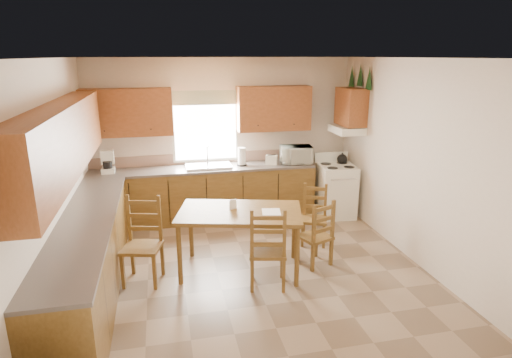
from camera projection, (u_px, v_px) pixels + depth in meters
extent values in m
plane|color=#877158|center=(250.00, 269.00, 5.68)|extent=(4.50, 4.50, 0.00)
plane|color=brown|center=(249.00, 58.00, 4.92)|extent=(4.50, 4.50, 0.00)
plane|color=beige|center=(55.00, 182.00, 4.82)|extent=(4.50, 4.50, 0.00)
plane|color=beige|center=(412.00, 161.00, 5.77)|extent=(4.50, 4.50, 0.00)
plane|color=beige|center=(223.00, 138.00, 7.41)|extent=(4.50, 4.50, 0.00)
plane|color=beige|center=(311.00, 247.00, 3.19)|extent=(4.50, 4.50, 0.00)
cube|color=brown|center=(205.00, 194.00, 7.30)|extent=(3.75, 0.60, 0.88)
cube|color=brown|center=(90.00, 259.00, 5.00)|extent=(0.60, 3.60, 0.88)
cube|color=#564E49|center=(204.00, 168.00, 7.17)|extent=(3.75, 0.63, 0.04)
cube|color=#564E49|center=(85.00, 222.00, 4.87)|extent=(0.63, 3.60, 0.04)
cube|color=#91705E|center=(202.00, 158.00, 7.41)|extent=(3.75, 0.01, 0.18)
cube|color=brown|center=(127.00, 112.00, 6.79)|extent=(1.41, 0.33, 0.75)
cube|color=brown|center=(274.00, 108.00, 7.29)|extent=(1.25, 0.33, 0.75)
cube|color=brown|center=(62.00, 140.00, 4.58)|extent=(0.33, 3.60, 0.75)
cube|color=brown|center=(351.00, 107.00, 7.13)|extent=(0.33, 0.62, 0.62)
cube|color=white|center=(347.00, 130.00, 7.23)|extent=(0.44, 0.62, 0.12)
cube|color=white|center=(205.00, 127.00, 7.26)|extent=(1.13, 0.02, 1.18)
cube|color=white|center=(205.00, 127.00, 7.26)|extent=(1.05, 0.01, 1.10)
cube|color=#567141|center=(205.00, 98.00, 7.09)|extent=(1.19, 0.01, 0.24)
cube|color=silver|center=(208.00, 166.00, 7.18)|extent=(0.75, 0.45, 0.04)
cone|color=#1A411C|center=(369.00, 78.00, 6.72)|extent=(0.22, 0.22, 0.36)
cone|color=#1A411C|center=(360.00, 75.00, 7.01)|extent=(0.22, 0.22, 0.36)
cone|color=#1A411C|center=(352.00, 76.00, 7.32)|extent=(0.22, 0.22, 0.36)
cube|color=white|center=(336.00, 191.00, 7.46)|extent=(0.65, 0.67, 0.89)
cube|color=white|center=(108.00, 163.00, 6.80)|extent=(0.24, 0.27, 0.32)
cylinder|color=white|center=(242.00, 157.00, 7.25)|extent=(0.16, 0.16, 0.31)
cube|color=white|center=(272.00, 160.00, 7.35)|extent=(0.23, 0.19, 0.16)
imported|color=white|center=(296.00, 155.00, 7.42)|extent=(0.53, 0.41, 0.30)
cube|color=brown|center=(240.00, 241.00, 5.54)|extent=(1.72, 1.25, 0.83)
cube|color=brown|center=(268.00, 246.00, 5.15)|extent=(0.52, 0.50, 1.03)
cube|color=brown|center=(315.00, 232.00, 5.70)|extent=(0.49, 0.48, 0.92)
cube|color=brown|center=(141.00, 242.00, 5.22)|extent=(0.55, 0.53, 1.07)
cube|color=brown|center=(314.00, 216.00, 6.33)|extent=(0.48, 0.47, 0.89)
cube|color=white|center=(271.00, 213.00, 5.36)|extent=(0.28, 0.34, 0.00)
cube|color=white|center=(233.00, 204.00, 5.47)|extent=(0.10, 0.05, 0.13)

